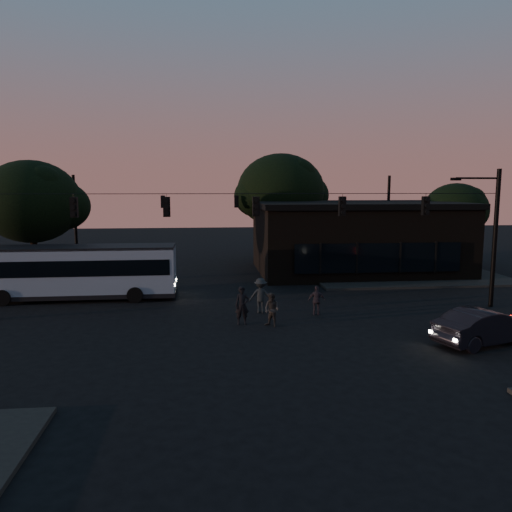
{
  "coord_description": "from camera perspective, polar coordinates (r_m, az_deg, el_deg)",
  "views": [
    {
      "loc": [
        -2.58,
        -21.37,
        6.53
      ],
      "look_at": [
        0.0,
        4.0,
        3.0
      ],
      "focal_mm": 35.0,
      "sensor_mm": 36.0,
      "label": 1
    }
  ],
  "objects": [
    {
      "name": "pedestrian_d",
      "position": [
        26.1,
        0.53,
        -4.54
      ],
      "size": [
        1.27,
        0.83,
        1.83
      ],
      "primitive_type": "imported",
      "rotation": [
        0.0,
        0.0,
        3.01
      ],
      "color": "black",
      "rests_on": "ground"
    },
    {
      "name": "tree_behind",
      "position": [
        43.87,
        2.84,
        7.43
      ],
      "size": [
        7.6,
        7.6,
        9.43
      ],
      "color": "black",
      "rests_on": "ground"
    },
    {
      "name": "tree_left",
      "position": [
        36.23,
        -24.3,
        5.67
      ],
      "size": [
        6.4,
        6.4,
        8.3
      ],
      "color": "black",
      "rests_on": "ground"
    },
    {
      "name": "sidewalk_far_right",
      "position": [
        38.8,
        16.37,
        -2.02
      ],
      "size": [
        14.0,
        10.0,
        0.15
      ],
      "primitive_type": "cube",
      "color": "black",
      "rests_on": "ground"
    },
    {
      "name": "tree_right",
      "position": [
        44.47,
        21.85,
        4.88
      ],
      "size": [
        5.2,
        5.2,
        6.86
      ],
      "color": "black",
      "rests_on": "ground"
    },
    {
      "name": "car",
      "position": [
        23.1,
        24.7,
        -7.33
      ],
      "size": [
        4.86,
        2.99,
        1.51
      ],
      "primitive_type": "imported",
      "rotation": [
        0.0,
        0.0,
        1.9
      ],
      "color": "black",
      "rests_on": "ground"
    },
    {
      "name": "signal_rig_near",
      "position": [
        25.59,
        -0.0,
        3.21
      ],
      "size": [
        26.24,
        0.3,
        7.5
      ],
      "color": "black",
      "rests_on": "ground"
    },
    {
      "name": "pedestrian_c",
      "position": [
        25.88,
        6.96,
        -5.06
      ],
      "size": [
        0.95,
        0.54,
        1.52
      ],
      "primitive_type": "imported",
      "rotation": [
        0.0,
        0.0,
        2.94
      ],
      "color": "#2D252D",
      "rests_on": "ground"
    },
    {
      "name": "building",
      "position": [
        39.29,
        11.37,
        2.14
      ],
      "size": [
        15.4,
        10.41,
        5.4
      ],
      "color": "black",
      "rests_on": "ground"
    },
    {
      "name": "bus",
      "position": [
        30.81,
        -19.58,
        -1.48
      ],
      "size": [
        11.17,
        2.82,
        3.14
      ],
      "rotation": [
        0.0,
        0.0,
        0.01
      ],
      "color": "#828FA5",
      "rests_on": "ground"
    },
    {
      "name": "pedestrian_b",
      "position": [
        23.6,
        1.81,
        -6.16
      ],
      "size": [
        0.99,
        0.99,
        1.61
      ],
      "primitive_type": "imported",
      "rotation": [
        0.0,
        0.0,
        -0.77
      ],
      "color": "#2B2827",
      "rests_on": "ground"
    },
    {
      "name": "pedestrian_a",
      "position": [
        23.94,
        -1.59,
        -5.67
      ],
      "size": [
        0.68,
        0.46,
        1.84
      ],
      "primitive_type": "imported",
      "rotation": [
        0.0,
        0.0,
        -0.02
      ],
      "color": "black",
      "rests_on": "ground"
    },
    {
      "name": "ground",
      "position": [
        22.5,
        1.04,
        -9.0
      ],
      "size": [
        120.0,
        120.0,
        0.0
      ],
      "primitive_type": "plane",
      "color": "black",
      "rests_on": "ground"
    },
    {
      "name": "signal_rig_far",
      "position": [
        41.52,
        -2.24,
        4.67
      ],
      "size": [
        26.24,
        0.3,
        7.5
      ],
      "color": "black",
      "rests_on": "ground"
    },
    {
      "name": "sidewalk_far_left",
      "position": [
        37.73,
        -23.35,
        -2.62
      ],
      "size": [
        14.0,
        10.0,
        0.15
      ],
      "primitive_type": "cube",
      "color": "black",
      "rests_on": "ground"
    }
  ]
}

